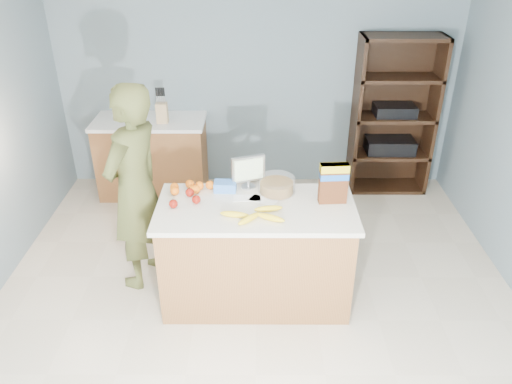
{
  "coord_description": "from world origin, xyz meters",
  "views": [
    {
      "loc": [
        0.01,
        -3.05,
        2.87
      ],
      "look_at": [
        0.0,
        0.35,
        1.0
      ],
      "focal_mm": 35.0,
      "sensor_mm": 36.0,
      "label": 1
    }
  ],
  "objects_px": {
    "tv": "(248,170)",
    "cereal_box": "(334,180)",
    "counter_peninsula": "(256,257)",
    "shelving_unit": "(392,118)",
    "person": "(135,189)"
  },
  "relations": [
    {
      "from": "tv",
      "to": "cereal_box",
      "type": "height_order",
      "value": "cereal_box"
    },
    {
      "from": "counter_peninsula",
      "to": "tv",
      "type": "xyz_separation_m",
      "value": [
        -0.06,
        0.31,
        0.64
      ]
    },
    {
      "from": "counter_peninsula",
      "to": "shelving_unit",
      "type": "bearing_deg",
      "value": 52.89
    },
    {
      "from": "person",
      "to": "cereal_box",
      "type": "relative_size",
      "value": 5.46
    },
    {
      "from": "tv",
      "to": "person",
      "type": "bearing_deg",
      "value": -177.47
    },
    {
      "from": "shelving_unit",
      "to": "cereal_box",
      "type": "bearing_deg",
      "value": -115.65
    },
    {
      "from": "counter_peninsula",
      "to": "person",
      "type": "relative_size",
      "value": 0.87
    },
    {
      "from": "shelving_unit",
      "to": "person",
      "type": "xyz_separation_m",
      "value": [
        -2.55,
        -1.78,
        0.04
      ]
    },
    {
      "from": "person",
      "to": "cereal_box",
      "type": "bearing_deg",
      "value": 106.99
    },
    {
      "from": "person",
      "to": "shelving_unit",
      "type": "bearing_deg",
      "value": 148.96
    },
    {
      "from": "counter_peninsula",
      "to": "person",
      "type": "distance_m",
      "value": 1.14
    },
    {
      "from": "shelving_unit",
      "to": "tv",
      "type": "xyz_separation_m",
      "value": [
        -1.61,
        -1.74,
        0.19
      ]
    },
    {
      "from": "person",
      "to": "cereal_box",
      "type": "height_order",
      "value": "person"
    },
    {
      "from": "shelving_unit",
      "to": "person",
      "type": "relative_size",
      "value": 1.0
    },
    {
      "from": "shelving_unit",
      "to": "tv",
      "type": "distance_m",
      "value": 2.38
    }
  ]
}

